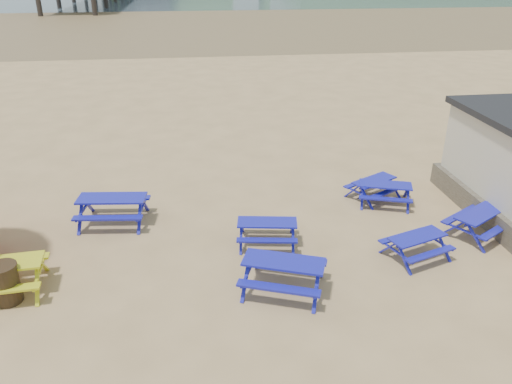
{
  "coord_description": "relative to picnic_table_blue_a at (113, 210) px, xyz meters",
  "views": [
    {
      "loc": [
        -1.66,
        -11.84,
        7.32
      ],
      "look_at": [
        0.13,
        1.5,
        1.0
      ],
      "focal_mm": 35.0,
      "sensor_mm": 36.0,
      "label": 1
    }
  ],
  "objects": [
    {
      "name": "ground",
      "position": [
        4.16,
        -2.03,
        -0.42
      ],
      "size": [
        400.0,
        400.0,
        0.0
      ],
      "primitive_type": "plane",
      "color": "tan",
      "rests_on": "ground"
    },
    {
      "name": "wet_sand",
      "position": [
        4.16,
        52.97,
        -0.42
      ],
      "size": [
        400.0,
        400.0,
        0.0
      ],
      "primitive_type": "plane",
      "color": "olive",
      "rests_on": "ground"
    },
    {
      "name": "picnic_table_blue_a",
      "position": [
        0.0,
        0.0,
        0.0
      ],
      "size": [
        2.18,
        1.83,
        0.84
      ],
      "rotation": [
        0.0,
        0.0,
        -0.11
      ],
      "color": "#1B0DA8",
      "rests_on": "ground"
    },
    {
      "name": "picnic_table_blue_b",
      "position": [
        8.63,
        0.16,
        -0.07
      ],
      "size": [
        1.99,
        1.78,
        0.7
      ],
      "rotation": [
        0.0,
        0.0,
        -0.32
      ],
      "color": "#1B0DA8",
      "rests_on": "ground"
    },
    {
      "name": "picnic_table_blue_c",
      "position": [
        8.41,
        0.61,
        -0.09
      ],
      "size": [
        2.0,
        1.88,
        0.66
      ],
      "rotation": [
        0.0,
        0.0,
        0.51
      ],
      "color": "#1B0DA8",
      "rests_on": "ground"
    },
    {
      "name": "picnic_table_blue_d",
      "position": [
        4.49,
        -4.04,
        -0.01
      ],
      "size": [
        2.37,
        2.16,
        0.81
      ],
      "rotation": [
        0.0,
        0.0,
        -0.37
      ],
      "color": "#1B0DA8",
      "rests_on": "ground"
    },
    {
      "name": "picnic_table_blue_e",
      "position": [
        8.27,
        -3.1,
        -0.09
      ],
      "size": [
        1.9,
        1.71,
        0.66
      ],
      "rotation": [
        0.0,
        0.0,
        0.33
      ],
      "color": "#1B0DA8",
      "rests_on": "ground"
    },
    {
      "name": "picnic_table_blue_f",
      "position": [
        10.56,
        -2.2,
        -0.06
      ],
      "size": [
        2.2,
        2.09,
        0.73
      ],
      "rotation": [
        0.0,
        0.0,
        0.54
      ],
      "color": "#1B0DA8",
      "rests_on": "ground"
    },
    {
      "name": "picnic_table_yellow",
      "position": [
        -2.2,
        -3.26,
        -0.01
      ],
      "size": [
        2.09,
        1.74,
        0.83
      ],
      "rotation": [
        0.0,
        0.0,
        0.08
      ],
      "color": "#B4B711",
      "rests_on": "ground"
    },
    {
      "name": "litter_bin",
      "position": [
        -1.98,
        -3.64,
        0.08
      ],
      "size": [
        0.67,
        0.67,
        0.99
      ],
      "color": "#382514",
      "rests_on": "ground"
    },
    {
      "name": "picnic_table_blue_g",
      "position": [
        4.43,
        -1.85,
        -0.08
      ],
      "size": [
        1.84,
        1.58,
        0.69
      ],
      "rotation": [
        0.0,
        0.0,
        -0.16
      ],
      "color": "#1B0DA8",
      "rests_on": "ground"
    }
  ]
}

